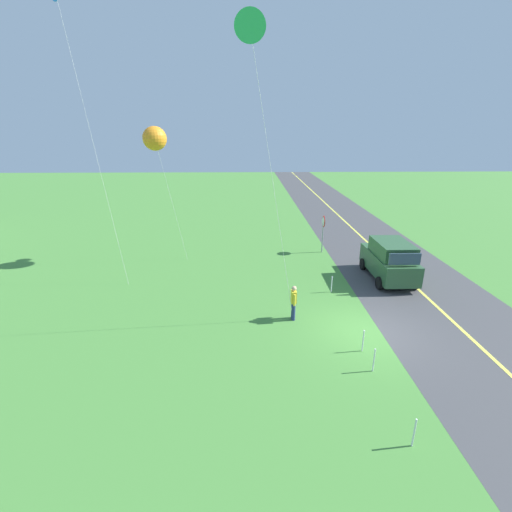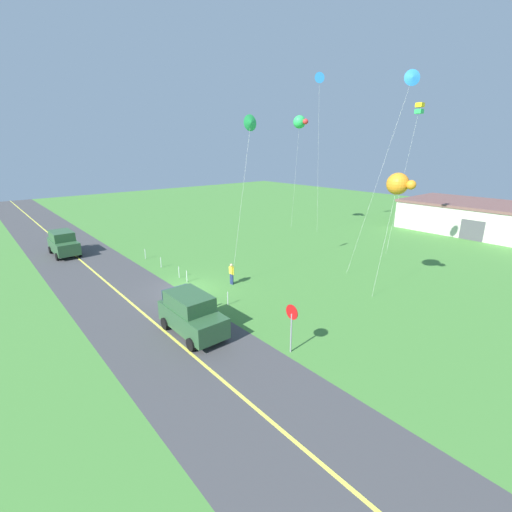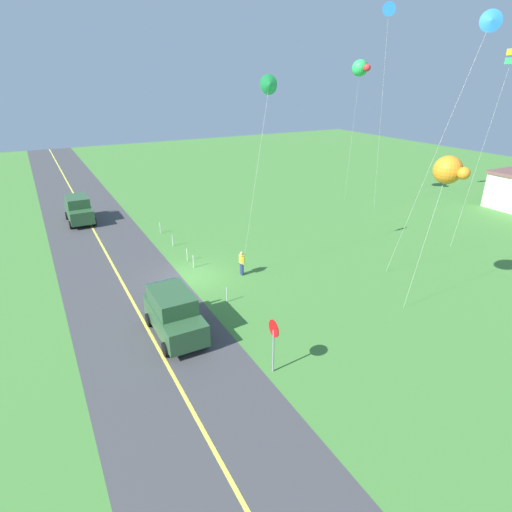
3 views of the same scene
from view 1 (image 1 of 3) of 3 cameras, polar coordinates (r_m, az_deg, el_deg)
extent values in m
cube|color=#478438|center=(16.11, 17.42, -11.55)|extent=(120.00, 120.00, 0.10)
cube|color=#424244|center=(17.75, 29.95, -10.19)|extent=(120.00, 7.00, 0.00)
cube|color=#E5E04C|center=(17.75, 29.95, -10.18)|extent=(120.00, 0.16, 0.00)
cube|color=#2D5633|center=(21.50, 20.29, -1.14)|extent=(4.40, 1.90, 1.10)
cube|color=#2D5633|center=(20.98, 20.83, 1.05)|extent=(2.73, 1.75, 0.80)
cube|color=#334756|center=(21.94, 19.80, 1.95)|extent=(0.10, 1.62, 0.64)
cube|color=#334756|center=(19.57, 22.53, -0.45)|extent=(0.10, 1.62, 0.60)
cylinder|color=black|center=(22.61, 16.61, -1.22)|extent=(0.68, 0.22, 0.68)
cylinder|color=black|center=(23.27, 21.07, -1.14)|extent=(0.68, 0.22, 0.68)
cylinder|color=black|center=(20.12, 19.02, -4.08)|extent=(0.68, 0.22, 0.68)
cylinder|color=black|center=(20.85, 23.93, -3.89)|extent=(0.68, 0.22, 0.68)
cylinder|color=gray|center=(24.94, 10.53, 2.91)|extent=(0.08, 0.08, 2.10)
cylinder|color=red|center=(24.65, 10.69, 5.42)|extent=(0.76, 0.04, 0.76)
cylinder|color=white|center=(24.64, 10.63, 5.42)|extent=(0.62, 0.01, 0.62)
cylinder|color=navy|center=(16.11, 5.97, -8.79)|extent=(0.16, 0.16, 0.82)
cylinder|color=navy|center=(16.27, 5.89, -8.49)|extent=(0.16, 0.16, 0.82)
cube|color=yellow|center=(15.88, 6.02, -6.44)|extent=(0.36, 0.22, 0.56)
cylinder|color=yellow|center=(15.69, 6.12, -6.99)|extent=(0.10, 0.10, 0.52)
cylinder|color=yellow|center=(16.11, 5.90, -6.23)|extent=(0.10, 0.10, 0.52)
sphere|color=#D8AD84|center=(15.71, 6.07, -5.16)|extent=(0.22, 0.22, 0.22)
cylinder|color=silver|center=(14.41, 2.93, 10.12)|extent=(0.05, 1.87, 11.35)
cone|color=green|center=(14.59, -0.95, 32.70)|extent=(0.27, 1.11, 1.11)
cylinder|color=silver|center=(20.88, -24.31, 15.52)|extent=(2.30, 2.54, 14.34)
cylinder|color=silver|center=(23.12, -13.20, 8.34)|extent=(0.13, 1.48, 7.51)
sphere|color=orange|center=(22.95, -15.79, 17.51)|extent=(1.40, 1.40, 1.40)
sphere|color=orange|center=(23.83, -15.26, 17.60)|extent=(0.60, 0.60, 0.60)
cylinder|color=silver|center=(11.35, 23.81, -24.28)|extent=(0.05, 0.05, 0.90)
cylinder|color=silver|center=(13.59, 18.20, -15.43)|extent=(0.05, 0.05, 0.90)
cylinder|color=silver|center=(14.54, 16.63, -12.76)|extent=(0.05, 0.05, 0.90)
cylinder|color=silver|center=(19.04, 11.92, -4.38)|extent=(0.05, 0.05, 0.90)
camera|label=2|loc=(37.83, 25.87, 20.32)|focal=24.75mm
camera|label=3|loc=(38.32, 19.80, 24.02)|focal=29.34mm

